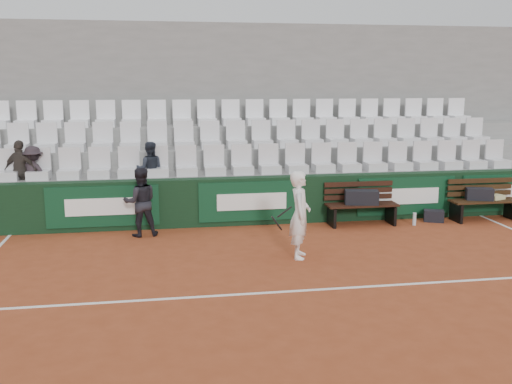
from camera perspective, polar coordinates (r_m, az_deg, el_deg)
name	(u,v)px	position (r m, az deg, el deg)	size (l,w,h in m)	color
ground	(307,291)	(8.39, 5.09, -9.79)	(80.00, 80.00, 0.00)	#964121
court_baseline	(307,290)	(8.39, 5.09, -9.77)	(18.00, 0.06, 0.01)	white
back_barrier	(263,200)	(12.02, 0.71, -0.83)	(18.00, 0.34, 1.00)	black
grandstand_tier_front	(255,194)	(12.62, -0.10, -0.25)	(18.00, 0.95, 1.00)	gray
grandstand_tier_mid	(249,177)	(13.50, -0.75, 1.47)	(18.00, 0.95, 1.45)	gray
grandstand_tier_back	(243,162)	(14.40, -1.33, 2.98)	(18.00, 0.95, 1.90)	gray
grandstand_rear_wall	(239,111)	(14.89, -1.69, 8.08)	(18.00, 0.30, 4.40)	gray
seat_row_front	(256,159)	(12.31, 0.03, 3.31)	(11.90, 0.44, 0.63)	silver
seat_row_mid	(250,134)	(13.19, -0.65, 5.80)	(11.90, 0.44, 0.63)	silver
seat_row_back	(244,112)	(14.10, -1.25, 7.98)	(11.90, 0.44, 0.63)	white
bench_left	(361,214)	(12.16, 10.50, -2.21)	(1.50, 0.56, 0.45)	black
bench_right	(484,210)	(13.29, 21.85, -1.69)	(1.50, 0.56, 0.45)	#341F0F
sports_bag_left	(362,197)	(12.05, 10.51, -0.52)	(0.69, 0.29, 0.29)	black
sports_bag_right	(479,194)	(13.19, 21.44, -0.19)	(0.55, 0.26, 0.26)	black
towel	(496,197)	(13.42, 22.87, -0.47)	(0.33, 0.24, 0.09)	#CAC482
sports_bag_ground	(434,216)	(12.83, 17.35, -2.29)	(0.41, 0.25, 0.25)	black
water_bottle_near	(334,220)	(12.01, 7.77, -2.82)	(0.06, 0.06, 0.23)	#B2C2CA
water_bottle_far	(414,219)	(12.39, 15.56, -2.62)	(0.07, 0.07, 0.27)	silver
tennis_player	(300,215)	(9.69, 4.39, -2.29)	(0.74, 0.62, 1.50)	white
ball_kid	(140,202)	(11.24, -11.49, -0.98)	(0.66, 0.51, 1.35)	black
spectator_a	(32,152)	(12.44, -21.48, 3.78)	(0.73, 0.42, 1.13)	#282025
spectator_b	(19,149)	(12.49, -22.60, 4.00)	(0.73, 0.31, 1.25)	#38312C
spectator_c	(149,148)	(12.17, -10.65, 4.32)	(0.57, 0.45, 1.18)	#202631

